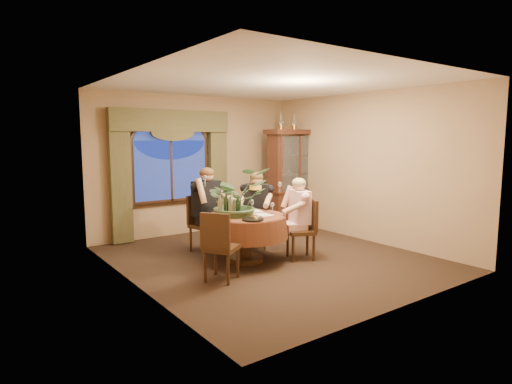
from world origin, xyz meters
TOP-DOWN VIEW (x-y plane):
  - floor at (0.00, 0.00)m, footprint 5.00×5.00m
  - wall_back at (0.00, 2.50)m, footprint 4.50×0.00m
  - wall_right at (2.25, 0.00)m, footprint 0.00×5.00m
  - ceiling at (0.00, 0.00)m, footprint 5.00×5.00m
  - window at (-0.60, 2.43)m, footprint 1.62×0.10m
  - arched_transom at (-0.60, 2.43)m, footprint 1.60×0.06m
  - drapery_left at (-1.63, 2.38)m, footprint 0.38×0.14m
  - drapery_right at (0.43, 2.38)m, footprint 0.38×0.14m
  - swag_valance at (-0.60, 2.35)m, footprint 2.45×0.16m
  - dining_table at (-0.43, 0.08)m, footprint 1.78×1.78m
  - china_cabinet at (2.00, 1.75)m, footprint 1.32×0.52m
  - oil_lamp_left at (1.63, 1.75)m, footprint 0.11×0.11m
  - oil_lamp_center at (2.00, 1.75)m, footprint 0.11×0.11m
  - oil_lamp_right at (2.37, 1.75)m, footprint 0.11×0.11m
  - chair_right at (0.38, -0.30)m, footprint 0.56×0.56m
  - chair_back_right at (0.25, 0.72)m, footprint 0.59×0.59m
  - chair_back at (-0.66, 1.00)m, footprint 0.51×0.51m
  - chair_front_left at (-1.21, -0.45)m, footprint 0.58×0.58m
  - person_pink at (0.44, -0.21)m, footprint 0.56×0.58m
  - person_back at (-0.64, 0.97)m, footprint 0.62×0.59m
  - person_scarf at (0.19, 0.64)m, footprint 0.66×0.66m
  - stoneware_vase at (-0.57, 0.16)m, footprint 0.14×0.14m
  - centerpiece_plant at (-0.54, 0.19)m, footprint 0.99×1.10m
  - olive_bowl at (-0.42, 0.07)m, footprint 0.16×0.16m
  - cheese_platter at (-0.59, -0.33)m, footprint 0.33×0.33m
  - wine_bottle_0 at (-0.66, 0.17)m, footprint 0.07×0.07m
  - wine_bottle_1 at (-0.69, 0.25)m, footprint 0.07×0.07m
  - wine_bottle_2 at (-0.59, 0.06)m, footprint 0.07×0.07m
  - wine_bottle_3 at (-0.83, 0.20)m, footprint 0.07×0.07m
  - tasting_paper_0 at (-0.20, -0.07)m, footprint 0.22×0.31m
  - tasting_paper_1 at (-0.12, 0.29)m, footprint 0.27×0.34m
  - wine_glass_person_pink at (-0.01, -0.06)m, footprint 0.07×0.07m
  - wine_glass_person_back at (-0.53, 0.52)m, footprint 0.07×0.07m
  - wine_glass_person_scarf at (-0.10, 0.38)m, footprint 0.07×0.07m

SIDE VIEW (x-z plane):
  - floor at x=0.00m, z-range 0.00..0.00m
  - dining_table at x=-0.43m, z-range 0.00..0.75m
  - chair_right at x=0.38m, z-range 0.00..0.96m
  - chair_back_right at x=0.25m, z-range 0.00..0.96m
  - chair_back at x=-0.66m, z-range 0.00..0.96m
  - chair_front_left at x=-1.21m, z-range 0.00..0.96m
  - person_pink at x=0.44m, z-range 0.00..1.32m
  - person_scarf at x=0.19m, z-range 0.00..1.37m
  - person_back at x=-0.64m, z-range 0.00..1.46m
  - tasting_paper_0 at x=-0.20m, z-range 0.75..0.76m
  - tasting_paper_1 at x=-0.12m, z-range 0.75..0.76m
  - cheese_platter at x=-0.59m, z-range 0.75..0.77m
  - olive_bowl at x=-0.42m, z-range 0.75..0.80m
  - wine_glass_person_pink at x=-0.01m, z-range 0.75..0.93m
  - wine_glass_person_back at x=-0.53m, z-range 0.75..0.93m
  - wine_glass_person_scarf at x=-0.10m, z-range 0.75..0.93m
  - stoneware_vase at x=-0.57m, z-range 0.75..1.01m
  - wine_bottle_0 at x=-0.66m, z-range 0.75..1.08m
  - wine_bottle_1 at x=-0.69m, z-range 0.75..1.08m
  - wine_bottle_2 at x=-0.59m, z-range 0.75..1.08m
  - wine_bottle_3 at x=-0.83m, z-range 0.75..1.08m
  - china_cabinet at x=2.00m, z-range 0.00..2.13m
  - drapery_left at x=-1.63m, z-range 0.02..2.34m
  - drapery_right at x=0.43m, z-range 0.02..2.34m
  - window at x=-0.60m, z-range 0.64..1.96m
  - centerpiece_plant at x=-0.54m, z-range 0.95..1.81m
  - wall_back at x=0.00m, z-range -0.85..3.65m
  - wall_right at x=2.25m, z-range -1.10..3.90m
  - arched_transom at x=-0.60m, z-range 1.86..2.30m
  - swag_valance at x=-0.60m, z-range 2.07..2.49m
  - oil_lamp_left at x=1.63m, z-range 2.13..2.47m
  - oil_lamp_center at x=2.00m, z-range 2.13..2.47m
  - oil_lamp_right at x=2.37m, z-range 2.13..2.47m
  - ceiling at x=0.00m, z-range 2.80..2.80m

